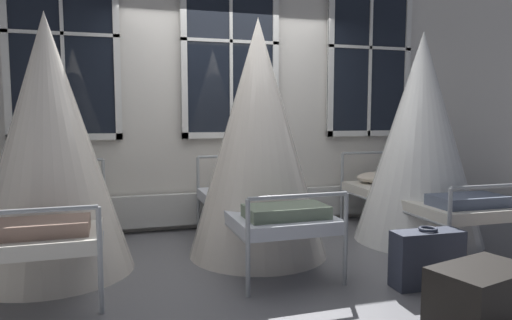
{
  "coord_description": "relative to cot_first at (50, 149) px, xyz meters",
  "views": [
    {
      "loc": [
        -1.23,
        -4.02,
        1.33
      ],
      "look_at": [
        -0.02,
        0.11,
        0.91
      ],
      "focal_mm": 32.11,
      "sensor_mm": 36.0,
      "label": 1
    }
  ],
  "objects": [
    {
      "name": "ground",
      "position": [
        1.81,
        -0.11,
        -1.05
      ],
      "size": [
        20.05,
        20.05,
        0.0
      ],
      "primitive_type": "plane",
      "color": "slate"
    },
    {
      "name": "window_bank",
      "position": [
        1.81,
        1.11,
        0.19
      ],
      "size": [
        4.76,
        0.1,
        2.85
      ],
      "color": "black",
      "rests_on": "ground"
    },
    {
      "name": "travel_trunk",
      "position": [
        2.71,
        -1.87,
        -0.86
      ],
      "size": [
        0.72,
        0.55,
        0.39
      ],
      "primitive_type": "cube",
      "rotation": [
        0.0,
        0.0,
        0.25
      ],
      "color": "black",
      "rests_on": "ground"
    },
    {
      "name": "cot_first",
      "position": [
        0.0,
        0.0,
        0.0
      ],
      "size": [
        1.32,
        2.02,
        2.17
      ],
      "rotation": [
        0.0,
        0.0,
        1.59
      ],
      "color": "#9EA3A8",
      "rests_on": "ground"
    },
    {
      "name": "back_wall_with_windows",
      "position": [
        1.81,
        1.23,
        0.59
      ],
      "size": [
        9.2,
        0.1,
        3.28
      ],
      "primitive_type": "cube",
      "color": "silver",
      "rests_on": "ground"
    },
    {
      "name": "suitcase_dark",
      "position": [
        2.83,
        -1.17,
        -0.83
      ],
      "size": [
        0.57,
        0.23,
        0.47
      ],
      "rotation": [
        0.0,
        0.0,
        -0.03
      ],
      "color": "#2D3342",
      "rests_on": "ground"
    },
    {
      "name": "cot_third",
      "position": [
        3.58,
        -0.01,
        0.01
      ],
      "size": [
        1.32,
        2.01,
        2.19
      ],
      "rotation": [
        0.0,
        0.0,
        1.57
      ],
      "color": "#9EA3A8",
      "rests_on": "ground"
    },
    {
      "name": "cot_second",
      "position": [
        1.82,
        0.01,
        0.03
      ],
      "size": [
        1.32,
        2.02,
        2.23
      ],
      "rotation": [
        0.0,
        0.0,
        1.6
      ],
      "color": "#9EA3A8",
      "rests_on": "ground"
    }
  ]
}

